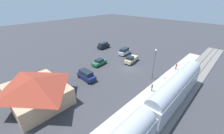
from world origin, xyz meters
name	(u,v)px	position (x,y,z in m)	size (l,w,h in m)	color
ground_plane	(129,69)	(0.00, 0.00, 0.00)	(200.00, 200.00, 0.00)	#38383D
railway_track	(183,89)	(-14.00, 0.00, 0.09)	(4.80, 70.00, 0.30)	slate
platform	(164,82)	(-10.00, 0.00, 0.15)	(3.20, 46.00, 0.30)	#B7B2A8
passenger_train	(148,118)	(-14.00, 14.50, 2.86)	(2.93, 37.64, 4.98)	#ADB2BC
station_building	(36,90)	(4.00, 22.00, 2.59)	(11.71, 9.56, 4.99)	tan
pedestrian_on_platform	(152,87)	(-9.72, 5.32, 1.28)	(0.36, 0.36, 1.71)	brown
pedestrian_waiting_far	(176,66)	(-9.55, -7.64, 1.28)	(0.36, 0.36, 1.71)	#333338
suv_silver	(125,51)	(7.48, -7.49, 1.15)	(2.53, 5.10, 2.22)	silver
suv_navy	(86,75)	(3.88, 11.19, 1.15)	(4.97, 2.54, 2.22)	navy
suv_black	(103,45)	(17.28, -7.11, 1.15)	(2.23, 5.00, 2.22)	black
pickup_tan	(131,59)	(1.98, -3.81, 1.03)	(2.71, 5.63, 2.14)	#C6B284
sedan_green	(99,62)	(7.56, 3.82, 0.88)	(2.31, 4.67, 1.74)	#236638
light_pole_near_platform	(154,61)	(-7.20, 0.55, 4.68)	(0.44, 0.44, 7.39)	#515156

